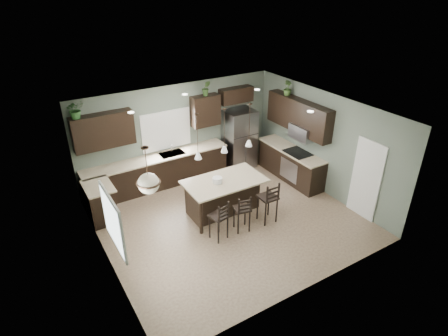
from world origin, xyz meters
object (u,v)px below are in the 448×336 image
kitchen_island (224,196)px  bar_stool_left (218,220)px  bar_stool_center (242,212)px  serving_dish (217,180)px  bar_stool_right (268,201)px  refrigerator (239,139)px  plant_back_left (75,109)px

kitchen_island → bar_stool_left: 1.09m
bar_stool_left → bar_stool_center: (0.64, -0.01, -0.01)m
serving_dish → bar_stool_right: (0.90, -0.88, -0.43)m
refrigerator → plant_back_left: 4.86m
serving_dish → bar_stool_right: bearing=-44.6°
bar_stool_left → plant_back_left: plant_back_left is taller
kitchen_island → plant_back_left: bearing=142.6°
refrigerator → plant_back_left: size_ratio=4.06×
serving_dish → plant_back_left: (-2.60, 2.19, 1.63)m
bar_stool_center → plant_back_left: size_ratio=2.16×
bar_stool_center → serving_dish: bearing=112.8°
bar_stool_center → bar_stool_left: bearing=-168.6°
serving_dish → plant_back_left: bearing=139.9°
bar_stool_right → refrigerator: bearing=71.2°
serving_dish → bar_stool_left: serving_dish is taller
bar_stool_left → plant_back_left: (-2.13, 3.05, 2.12)m
bar_stool_left → bar_stool_right: (1.37, -0.03, 0.06)m
bar_stool_center → bar_stool_right: (0.74, -0.02, 0.07)m
refrigerator → serving_dish: bearing=-134.7°
serving_dish → bar_stool_left: (-0.48, -0.85, -0.49)m
kitchen_island → plant_back_left: 4.17m
bar_stool_right → plant_back_left: (-3.50, 3.08, 2.07)m
plant_back_left → kitchen_island: bearing=-38.1°
bar_stool_center → bar_stool_right: bearing=10.7°
serving_dish → kitchen_island: bearing=-0.6°
refrigerator → bar_stool_right: 3.06m
bar_stool_left → bar_stool_center: 0.64m
bar_stool_left → bar_stool_right: 1.37m
bar_stool_center → bar_stool_right: bar_stool_right is taller
bar_stool_left → plant_back_left: size_ratio=2.22×
refrigerator → kitchen_island: 2.67m
bar_stool_left → bar_stool_right: bar_stool_right is taller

